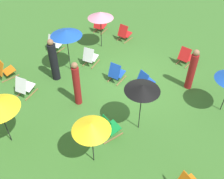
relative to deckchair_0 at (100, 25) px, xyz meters
The scene contains 18 objects.
ground_plane 4.60m from the deckchair_0, 148.76° to the left, with size 40.00×40.00×0.00m, color #386B28.
deckchair_0 is the anchor object (origin of this frame).
deckchair_2 5.04m from the deckchair_0, 153.12° to the left, with size 0.65×0.86×0.83m.
deckchair_3 4.86m from the deckchair_0, behind, with size 0.49×0.77×0.83m.
deckchair_6 7.00m from the deckchair_0, 134.95° to the left, with size 0.64×0.85×0.83m.
deckchair_7 4.18m from the deckchair_0, 141.99° to the left, with size 0.58×0.82×0.83m.
deckchair_8 2.98m from the deckchair_0, 124.52° to the left, with size 0.66×0.86×0.83m.
deckchair_9 5.43m from the deckchair_0, 86.61° to the left, with size 0.58×0.82×0.83m.
deckchair_12 5.65m from the deckchair_0, 102.10° to the left, with size 0.66×0.86×0.83m.
deckchair_13 1.54m from the deckchair_0, behind, with size 0.51×0.78×0.83m.
deckchair_14 2.78m from the deckchair_0, 82.58° to the left, with size 0.60×0.83×0.83m.
umbrella_0 6.98m from the deckchair_0, 143.71° to the left, with size 1.09×1.09×1.90m.
umbrella_1 8.02m from the deckchair_0, 131.33° to the left, with size 1.07×1.07×1.69m.
umbrella_3 3.82m from the deckchair_0, 111.58° to the left, with size 1.27×1.27×1.90m.
umbrella_5 1.95m from the deckchair_0, 135.52° to the left, with size 1.19×1.19×1.78m.
person_0 4.34m from the deckchair_0, 107.82° to the left, with size 0.35×0.35×1.84m.
person_1 5.49m from the deckchair_0, 124.27° to the left, with size 0.29×0.29×1.83m.
person_2 5.87m from the deckchair_0, 169.76° to the left, with size 0.33×0.33×1.75m.
Camera 1 is at (-4.60, 6.56, 6.76)m, focal length 41.09 mm.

